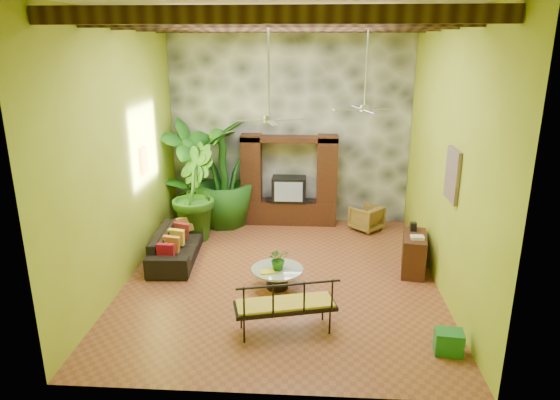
# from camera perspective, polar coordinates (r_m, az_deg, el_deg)

# --- Properties ---
(ground) EXTENTS (7.00, 7.00, 0.00)m
(ground) POSITION_cam_1_polar(r_m,az_deg,el_deg) (10.07, 0.18, -8.74)
(ground) COLOR brown
(ground) RESTS_ON ground
(ceiling) EXTENTS (6.00, 7.00, 0.02)m
(ceiling) POSITION_cam_1_polar(r_m,az_deg,el_deg) (9.05, 0.22, 20.97)
(ceiling) COLOR silver
(ceiling) RESTS_ON back_wall
(back_wall) EXTENTS (6.00, 0.02, 5.00)m
(back_wall) POSITION_cam_1_polar(r_m,az_deg,el_deg) (12.68, 1.15, 8.63)
(back_wall) COLOR #9BA425
(back_wall) RESTS_ON ground
(left_wall) EXTENTS (0.02, 7.00, 5.00)m
(left_wall) POSITION_cam_1_polar(r_m,az_deg,el_deg) (9.88, -17.52, 5.29)
(left_wall) COLOR #9BA425
(left_wall) RESTS_ON ground
(right_wall) EXTENTS (0.02, 7.00, 5.00)m
(right_wall) POSITION_cam_1_polar(r_m,az_deg,el_deg) (9.55, 18.54, 4.80)
(right_wall) COLOR #9BA425
(right_wall) RESTS_ON ground
(stone_accent_wall) EXTENTS (5.98, 0.10, 4.98)m
(stone_accent_wall) POSITION_cam_1_polar(r_m,az_deg,el_deg) (12.62, 1.14, 8.59)
(stone_accent_wall) COLOR #3E4247
(stone_accent_wall) RESTS_ON ground
(ceiling_beams) EXTENTS (5.95, 5.36, 0.22)m
(ceiling_beams) POSITION_cam_1_polar(r_m,az_deg,el_deg) (9.04, 0.22, 19.58)
(ceiling_beams) COLOR #3C2913
(ceiling_beams) RESTS_ON ceiling
(entertainment_center) EXTENTS (2.40, 0.55, 2.30)m
(entertainment_center) POSITION_cam_1_polar(r_m,az_deg,el_deg) (12.66, 1.03, 1.50)
(entertainment_center) COLOR #33140E
(entertainment_center) RESTS_ON ground
(ceiling_fan_front) EXTENTS (1.28, 1.28, 1.86)m
(ceiling_fan_front) POSITION_cam_1_polar(r_m,az_deg,el_deg) (8.71, -1.29, 10.58)
(ceiling_fan_front) COLOR #A7A7AB
(ceiling_fan_front) RESTS_ON ceiling
(ceiling_fan_back) EXTENTS (1.28, 1.28, 1.86)m
(ceiling_fan_back) POSITION_cam_1_polar(r_m,az_deg,el_deg) (10.33, 9.69, 11.42)
(ceiling_fan_back) COLOR #A7A7AB
(ceiling_fan_back) RESTS_ON ceiling
(wall_art_mask) EXTENTS (0.06, 0.32, 0.55)m
(wall_art_mask) POSITION_cam_1_polar(r_m,az_deg,el_deg) (10.87, -15.30, 4.37)
(wall_art_mask) COLOR yellow
(wall_art_mask) RESTS_ON left_wall
(wall_art_painting) EXTENTS (0.06, 0.70, 0.90)m
(wall_art_painting) POSITION_cam_1_polar(r_m,az_deg,el_deg) (9.02, 19.10, 2.73)
(wall_art_painting) COLOR #275390
(wall_art_painting) RESTS_ON right_wall
(sofa) EXTENTS (0.99, 2.25, 0.64)m
(sofa) POSITION_cam_1_polar(r_m,az_deg,el_deg) (10.96, -11.72, -5.03)
(sofa) COLOR black
(sofa) RESTS_ON ground
(wicker_armchair) EXTENTS (0.95, 0.95, 0.62)m
(wicker_armchair) POSITION_cam_1_polar(r_m,az_deg,el_deg) (12.56, 9.84, -2.02)
(wicker_armchair) COLOR olive
(wicker_armchair) RESTS_ON ground
(tall_plant_a) EXTENTS (1.68, 1.70, 2.71)m
(tall_plant_a) POSITION_cam_1_polar(r_m,az_deg,el_deg) (12.57, -10.28, 2.94)
(tall_plant_a) COLOR #21671B
(tall_plant_a) RESTS_ON ground
(tall_plant_b) EXTENTS (1.26, 1.43, 2.23)m
(tall_plant_b) POSITION_cam_1_polar(r_m,az_deg,el_deg) (11.83, -9.92, 0.85)
(tall_plant_b) COLOR #285F19
(tall_plant_b) RESTS_ON ground
(tall_plant_c) EXTENTS (1.65, 1.65, 2.68)m
(tall_plant_c) POSITION_cam_1_polar(r_m,az_deg,el_deg) (12.54, -6.52, 3.01)
(tall_plant_c) COLOR #1E5616
(tall_plant_c) RESTS_ON ground
(coffee_table) EXTENTS (0.98, 0.98, 0.40)m
(coffee_table) POSITION_cam_1_polar(r_m,az_deg,el_deg) (9.53, -0.32, -8.61)
(coffee_table) COLOR black
(coffee_table) RESTS_ON ground
(centerpiece_plant) EXTENTS (0.48, 0.44, 0.43)m
(centerpiece_plant) POSITION_cam_1_polar(r_m,az_deg,el_deg) (9.36, -0.15, -6.70)
(centerpiece_plant) COLOR #25641A
(centerpiece_plant) RESTS_ON coffee_table
(yellow_tray) EXTENTS (0.31, 0.26, 0.03)m
(yellow_tray) POSITION_cam_1_polar(r_m,az_deg,el_deg) (9.31, -1.46, -8.21)
(yellow_tray) COLOR yellow
(yellow_tray) RESTS_ON coffee_table
(iron_bench) EXTENTS (1.70, 0.96, 0.57)m
(iron_bench) POSITION_cam_1_polar(r_m,az_deg,el_deg) (8.01, 0.55, -11.77)
(iron_bench) COLOR black
(iron_bench) RESTS_ON ground
(side_console) EXTENTS (0.61, 1.05, 0.79)m
(side_console) POSITION_cam_1_polar(r_m,az_deg,el_deg) (10.48, 15.03, -5.91)
(side_console) COLOR #3A1D12
(side_console) RESTS_ON ground
(green_bin) EXTENTS (0.44, 0.35, 0.36)m
(green_bin) POSITION_cam_1_polar(r_m,az_deg,el_deg) (8.15, 18.72, -15.13)
(green_bin) COLOR #1C6C1F
(green_bin) RESTS_ON ground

